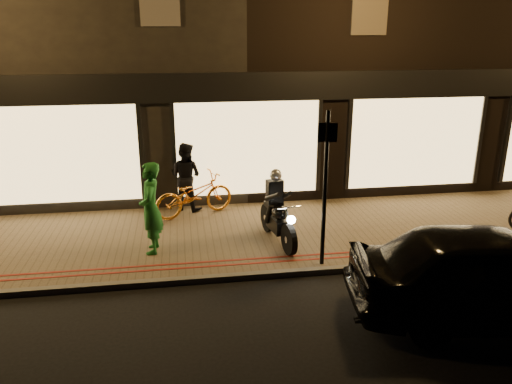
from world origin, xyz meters
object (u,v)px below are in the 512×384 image
at_px(parked_car, 495,274).
at_px(motorcycle, 277,214).
at_px(bicycle_gold, 194,195).
at_px(person_green, 151,208).
at_px(sign_post, 325,181).

bearing_deg(parked_car, motorcycle, 49.47).
bearing_deg(bicycle_gold, motorcycle, -159.45).
distance_m(motorcycle, parked_car, 4.36).
distance_m(bicycle_gold, person_green, 2.23).
height_order(sign_post, bicycle_gold, sign_post).
distance_m(sign_post, parked_car, 3.21).
xyz_separation_m(motorcycle, sign_post, (0.66, -1.20, 1.06)).
relative_size(motorcycle, bicycle_gold, 0.96).
bearing_deg(parked_car, bicycle_gold, 49.82).
xyz_separation_m(person_green, parked_car, (5.50, -3.16, -0.28)).
bearing_deg(person_green, motorcycle, 94.24).
xyz_separation_m(sign_post, person_green, (-3.28, 1.08, -0.73)).
relative_size(person_green, parked_car, 0.41).
xyz_separation_m(bicycle_gold, parked_car, (4.58, -5.16, 0.14)).
xyz_separation_m(motorcycle, parked_car, (2.88, -3.28, 0.05)).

